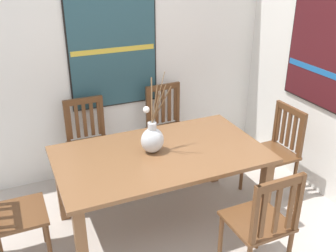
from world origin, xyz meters
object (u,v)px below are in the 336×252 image
(dining_table, at_px, (161,163))
(chair_0, at_px, (168,127))
(chair_4, at_px, (276,150))
(painting_on_side_wall, at_px, (323,48))
(chair_2, at_px, (89,142))
(chair_3, at_px, (261,223))
(chair_1, at_px, (8,213))
(painting_on_back_wall, at_px, (113,47))
(centerpiece_vase, at_px, (152,138))

(dining_table, xyz_separation_m, chair_0, (0.46, 0.88, -0.12))
(chair_4, bearing_deg, painting_on_side_wall, 8.22)
(chair_2, relative_size, painting_on_side_wall, 0.84)
(chair_2, xyz_separation_m, chair_4, (1.62, -0.88, -0.00))
(dining_table, xyz_separation_m, chair_3, (0.42, -0.86, -0.14))
(chair_0, height_order, painting_on_side_wall, painting_on_side_wall)
(chair_3, distance_m, chair_4, 1.15)
(chair_4, bearing_deg, chair_1, -179.90)
(chair_2, bearing_deg, painting_on_back_wall, 34.98)
(chair_1, bearing_deg, centerpiece_vase, 2.74)
(chair_3, xyz_separation_m, painting_on_back_wall, (-0.46, 1.99, 0.88))
(chair_0, relative_size, chair_1, 0.99)
(chair_1, xyz_separation_m, chair_3, (1.65, -0.84, -0.01))
(dining_table, bearing_deg, chair_3, -63.76)
(chair_0, relative_size, chair_4, 1.03)
(chair_4, distance_m, painting_on_side_wall, 1.04)
(chair_3, bearing_deg, chair_2, 115.91)
(chair_0, height_order, chair_1, chair_1)
(chair_2, distance_m, chair_4, 1.85)
(chair_2, distance_m, painting_on_side_wall, 2.42)
(dining_table, xyz_separation_m, chair_1, (-1.23, -0.02, -0.13))
(chair_2, bearing_deg, chair_4, -28.60)
(chair_2, height_order, chair_4, chair_2)
(centerpiece_vase, height_order, chair_1, centerpiece_vase)
(chair_3, bearing_deg, centerpiece_vase, 118.08)
(chair_1, bearing_deg, chair_2, 47.50)
(dining_table, distance_m, chair_1, 1.24)
(dining_table, relative_size, chair_0, 1.84)
(chair_3, xyz_separation_m, chair_4, (0.78, 0.85, 0.01))
(chair_3, height_order, chair_4, chair_3)
(painting_on_back_wall, bearing_deg, chair_0, -27.29)
(chair_0, xyz_separation_m, chair_4, (0.75, -0.89, -0.01))
(chair_0, bearing_deg, centerpiece_vase, -121.36)
(chair_1, distance_m, chair_3, 1.85)
(centerpiece_vase, xyz_separation_m, chair_1, (-1.17, -0.06, -0.35))
(dining_table, relative_size, chair_3, 1.87)
(chair_1, distance_m, painting_on_back_wall, 1.87)
(centerpiece_vase, bearing_deg, painting_on_back_wall, 89.08)
(dining_table, bearing_deg, chair_1, -179.21)
(centerpiece_vase, height_order, chair_4, centerpiece_vase)
(chair_2, xyz_separation_m, chair_3, (0.84, -1.73, -0.01))
(dining_table, distance_m, painting_on_back_wall, 1.36)
(dining_table, xyz_separation_m, chair_4, (1.20, -0.01, -0.13))
(dining_table, relative_size, painting_on_back_wall, 1.40)
(chair_3, bearing_deg, chair_1, 153.03)
(painting_on_back_wall, bearing_deg, chair_2, -145.02)
(chair_3, relative_size, chair_4, 1.01)
(chair_1, height_order, chair_4, chair_1)
(painting_on_side_wall, bearing_deg, chair_2, 158.44)
(chair_3, bearing_deg, dining_table, 116.24)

